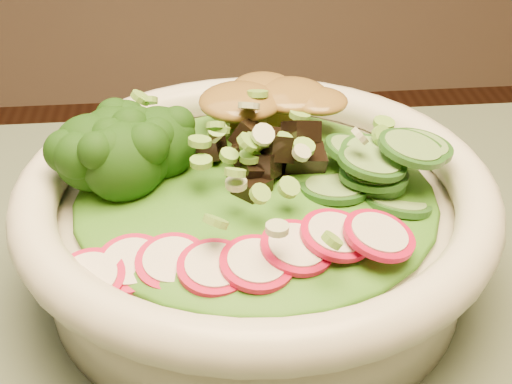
{
  "coord_description": "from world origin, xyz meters",
  "views": [
    {
      "loc": [
        0.15,
        -0.18,
        1.05
      ],
      "look_at": [
        0.18,
        0.17,
        0.81
      ],
      "focal_mm": 50.0,
      "sensor_mm": 36.0,
      "label": 1
    }
  ],
  "objects": [
    {
      "name": "salad_bowl",
      "position": [
        0.18,
        0.17,
        0.79
      ],
      "size": [
        0.29,
        0.29,
        0.08
      ],
      "rotation": [
        0.0,
        0.0,
        0.09
      ],
      "color": "silver",
      "rests_on": "dining_table"
    },
    {
      "name": "cucumber_slices",
      "position": [
        0.25,
        0.16,
        0.83
      ],
      "size": [
        0.08,
        0.08,
        0.04
      ],
      "primitive_type": null,
      "rotation": [
        0.0,
        0.0,
        0.09
      ],
      "color": "#73A25A",
      "rests_on": "salad_bowl"
    },
    {
      "name": "radish_slices",
      "position": [
        0.18,
        0.1,
        0.82
      ],
      "size": [
        0.12,
        0.05,
        0.02
      ],
      "primitive_type": null,
      "rotation": [
        0.0,
        0.0,
        0.09
      ],
      "color": "#B80E38",
      "rests_on": "salad_bowl"
    },
    {
      "name": "broccoli_florets",
      "position": [
        0.12,
        0.18,
        0.83
      ],
      "size": [
        0.09,
        0.08,
        0.05
      ],
      "primitive_type": null,
      "rotation": [
        0.0,
        0.0,
        0.09
      ],
      "color": "black",
      "rests_on": "salad_bowl"
    },
    {
      "name": "tofu_cubes",
      "position": [
        0.2,
        0.24,
        0.83
      ],
      "size": [
        0.1,
        0.07,
        0.04
      ],
      "primitive_type": null,
      "rotation": [
        0.0,
        0.0,
        0.09
      ],
      "color": "olive",
      "rests_on": "salad_bowl"
    },
    {
      "name": "mushroom_heap",
      "position": [
        0.19,
        0.19,
        0.83
      ],
      "size": [
        0.08,
        0.08,
        0.04
      ],
      "primitive_type": null,
      "rotation": [
        0.0,
        0.0,
        0.09
      ],
      "color": "black",
      "rests_on": "salad_bowl"
    },
    {
      "name": "lettuce_bed",
      "position": [
        0.18,
        0.17,
        0.81
      ],
      "size": [
        0.22,
        0.22,
        0.03
      ],
      "primitive_type": "ellipsoid",
      "color": "#1D5912",
      "rests_on": "salad_bowl"
    },
    {
      "name": "peanut_sauce",
      "position": [
        0.2,
        0.24,
        0.84
      ],
      "size": [
        0.07,
        0.06,
        0.02
      ],
      "primitive_type": "ellipsoid",
      "color": "brown",
      "rests_on": "tofu_cubes"
    },
    {
      "name": "scallion_garnish",
      "position": [
        0.18,
        0.17,
        0.84
      ],
      "size": [
        0.2,
        0.2,
        0.03
      ],
      "primitive_type": null,
      "color": "#72B13E",
      "rests_on": "salad_bowl"
    }
  ]
}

